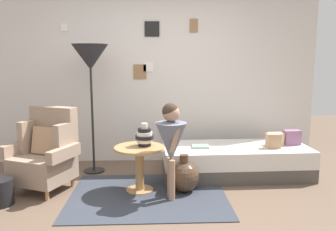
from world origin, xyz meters
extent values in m
plane|color=brown|center=(0.00, 0.00, 0.00)|extent=(12.00, 12.00, 0.00)
cube|color=silver|center=(0.00, 1.95, 1.30)|extent=(4.80, 0.10, 2.60)
cube|color=black|center=(-0.04, 1.90, 1.97)|extent=(0.21, 0.02, 0.21)
cube|color=slate|center=(-0.04, 1.89, 1.97)|extent=(0.17, 0.01, 0.17)
cube|color=olive|center=(0.57, 1.90, 2.02)|extent=(0.12, 0.02, 0.19)
cube|color=silver|center=(0.57, 1.89, 2.02)|extent=(0.09, 0.01, 0.15)
cube|color=white|center=(-1.29, 1.90, 1.98)|extent=(0.09, 0.02, 0.11)
cube|color=#A5A59A|center=(-1.29, 1.89, 1.98)|extent=(0.07, 0.01, 0.08)
cube|color=olive|center=(-0.22, 1.90, 1.35)|extent=(0.19, 0.02, 0.21)
cube|color=#64645D|center=(-0.22, 1.89, 1.35)|extent=(0.15, 0.01, 0.16)
cube|color=white|center=(-0.10, 1.90, 1.42)|extent=(0.15, 0.02, 0.13)
cube|color=gray|center=(-0.10, 1.89, 1.42)|extent=(0.11, 0.01, 0.11)
cube|color=#333842|center=(-0.09, 0.52, 0.01)|extent=(1.76, 1.38, 0.01)
cylinder|color=tan|center=(-1.64, 0.62, 0.06)|extent=(0.04, 0.04, 0.12)
cylinder|color=tan|center=(-1.20, 0.43, 0.06)|extent=(0.04, 0.04, 0.12)
cylinder|color=tan|center=(-1.46, 1.03, 0.06)|extent=(0.04, 0.04, 0.12)
cylinder|color=tan|center=(-1.02, 0.84, 0.06)|extent=(0.04, 0.04, 0.12)
cube|color=gray|center=(-1.33, 0.73, 0.27)|extent=(0.77, 0.75, 0.30)
cube|color=gray|center=(-1.24, 0.94, 0.70)|extent=(0.61, 0.37, 0.55)
cube|color=gray|center=(-1.53, 0.92, 0.61)|extent=(0.20, 0.31, 0.39)
cube|color=gray|center=(-1.05, 0.72, 0.61)|extent=(0.20, 0.31, 0.39)
cube|color=gray|center=(-1.64, 0.84, 0.49)|extent=(0.28, 0.50, 0.14)
cube|color=gray|center=(-1.03, 0.58, 0.49)|extent=(0.28, 0.50, 0.14)
cube|color=tan|center=(-1.29, 0.82, 0.58)|extent=(0.40, 0.29, 0.33)
cube|color=#4C4742|center=(1.05, 1.16, 0.09)|extent=(1.92, 0.85, 0.18)
cube|color=silver|center=(1.05, 1.16, 0.29)|extent=(1.92, 0.85, 0.22)
cube|color=gray|center=(1.82, 1.20, 0.50)|extent=(0.23, 0.14, 0.20)
cube|color=beige|center=(1.61, 1.21, 0.48)|extent=(0.20, 0.14, 0.16)
cube|color=tan|center=(1.51, 1.04, 0.49)|extent=(0.18, 0.12, 0.19)
cylinder|color=tan|center=(-0.19, 0.67, 0.01)|extent=(0.32, 0.32, 0.02)
cylinder|color=tan|center=(-0.19, 0.67, 0.26)|extent=(0.10, 0.10, 0.48)
cylinder|color=tan|center=(-0.19, 0.67, 0.52)|extent=(0.58, 0.58, 0.03)
cylinder|color=black|center=(-0.13, 0.71, 0.55)|extent=(0.15, 0.15, 0.04)
cylinder|color=white|center=(-0.13, 0.71, 0.60)|extent=(0.18, 0.18, 0.04)
cylinder|color=black|center=(-0.13, 0.71, 0.64)|extent=(0.21, 0.21, 0.04)
cylinder|color=white|center=(-0.13, 0.71, 0.68)|extent=(0.18, 0.18, 0.04)
cylinder|color=black|center=(-0.13, 0.71, 0.72)|extent=(0.15, 0.15, 0.04)
cylinder|color=white|center=(-0.13, 0.71, 0.77)|extent=(0.07, 0.07, 0.06)
cylinder|color=black|center=(-0.85, 1.40, 0.01)|extent=(0.28, 0.28, 0.02)
cylinder|color=black|center=(-0.85, 1.40, 0.83)|extent=(0.03, 0.03, 1.62)
cone|color=#232328|center=(-0.85, 1.40, 1.56)|extent=(0.47, 0.47, 0.33)
cylinder|color=#A37A60|center=(0.17, 0.37, 0.23)|extent=(0.07, 0.07, 0.46)
cylinder|color=#A37A60|center=(0.15, 0.47, 0.23)|extent=(0.07, 0.07, 0.46)
cone|color=slate|center=(0.16, 0.42, 0.64)|extent=(0.34, 0.34, 0.43)
cylinder|color=slate|center=(0.16, 0.42, 0.79)|extent=(0.17, 0.17, 0.17)
cylinder|color=#A37A60|center=(0.19, 0.30, 0.70)|extent=(0.13, 0.06, 0.29)
cylinder|color=#A37A60|center=(0.17, 0.54, 0.70)|extent=(0.13, 0.06, 0.29)
sphere|color=#A37A60|center=(0.16, 0.42, 0.96)|extent=(0.18, 0.18, 0.18)
sphere|color=#38281E|center=(0.15, 0.41, 0.98)|extent=(0.18, 0.18, 0.18)
cube|color=#85AA8B|center=(0.58, 1.10, 0.42)|extent=(0.23, 0.18, 0.03)
sphere|color=#473323|center=(0.32, 0.62, 0.18)|extent=(0.36, 0.36, 0.36)
cylinder|color=#473323|center=(0.32, 0.62, 0.40)|extent=(0.10, 0.10, 0.09)
cylinder|color=black|center=(-1.66, 0.34, 0.14)|extent=(0.28, 0.28, 0.28)
camera|label=1|loc=(-0.03, -3.14, 1.52)|focal=36.16mm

